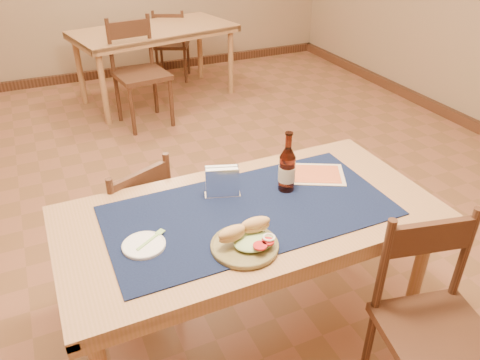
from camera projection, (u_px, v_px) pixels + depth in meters
name	position (u px, v px, depth m)	size (l,w,h in m)	color
room	(180.00, 15.00, 2.27)	(6.04, 7.04, 2.84)	brown
main_table	(250.00, 227.00, 2.03)	(1.60, 0.80, 0.75)	#A0704B
placemat	(250.00, 211.00, 1.98)	(1.20, 0.60, 0.01)	#0F1A39
baseboard	(195.00, 236.00, 2.97)	(6.00, 7.00, 0.10)	#4A2A1A
back_table	(155.00, 36.00, 4.80)	(1.74, 1.11, 0.75)	#A0704B
chair_main_far	(131.00, 223.00, 2.45)	(0.50, 0.50, 0.82)	#4A2A1A
chair_main_near	(434.00, 324.00, 1.83)	(0.49, 0.49, 0.89)	#4A2A1A
chair_back_near	(139.00, 71.00, 4.34)	(0.50, 0.50, 0.98)	#4A2A1A
chair_back_far	(171.00, 43.00, 5.46)	(0.50, 0.50, 0.82)	#4A2A1A
sandwich_plate	(247.00, 241.00, 1.76)	(0.26, 0.26, 0.10)	olive
side_plate	(144.00, 245.00, 1.77)	(0.17, 0.17, 0.01)	white
fork	(153.00, 238.00, 1.80)	(0.13, 0.09, 0.00)	#89BE68
beer_bottle	(287.00, 169.00, 2.07)	(0.08, 0.08, 0.28)	#4A190D
napkin_holder	(222.00, 182.00, 2.05)	(0.17, 0.10, 0.14)	white
menu_card	(314.00, 174.00, 2.23)	(0.34, 0.31, 0.01)	beige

